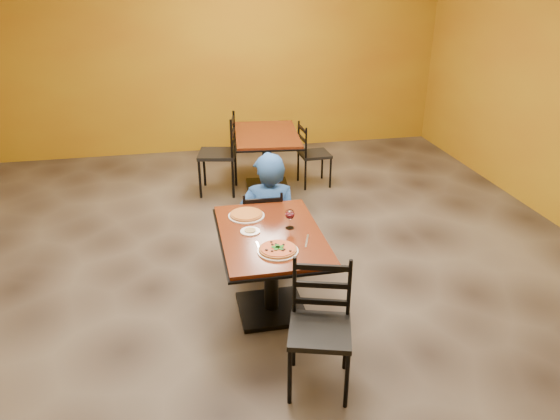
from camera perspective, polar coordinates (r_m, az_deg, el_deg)
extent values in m
cube|color=black|center=(5.02, -1.98, -7.52)|extent=(7.00, 8.00, 0.01)
cube|color=#A68212|center=(8.30, -7.00, 16.44)|extent=(7.00, 0.01, 3.00)
cube|color=#56240D|center=(4.23, -0.98, -2.66)|extent=(0.80, 1.20, 0.03)
cube|color=black|center=(4.24, -0.98, -2.96)|extent=(0.83, 1.23, 0.02)
cylinder|color=black|center=(4.41, -0.95, -6.87)|extent=(0.12, 0.12, 0.66)
cube|color=black|center=(4.60, -0.92, -10.58)|extent=(0.55, 0.55, 0.04)
cube|color=#56240D|center=(6.81, -1.46, 8.17)|extent=(0.90, 1.26, 0.03)
cube|color=black|center=(6.82, -1.46, 7.97)|extent=(0.94, 1.29, 0.02)
cylinder|color=black|center=(6.92, -1.43, 5.27)|extent=(0.12, 0.12, 0.66)
cube|color=black|center=(7.05, -1.40, 2.59)|extent=(0.59, 0.59, 0.04)
imported|color=navy|center=(5.05, -1.25, 0.06)|extent=(0.62, 0.45, 1.15)
cylinder|color=white|center=(3.95, -0.23, -4.44)|extent=(0.31, 0.31, 0.01)
cylinder|color=maroon|center=(3.94, -0.23, -4.23)|extent=(0.28, 0.28, 0.02)
cylinder|color=white|center=(4.50, -3.65, -0.63)|extent=(0.31, 0.31, 0.01)
cylinder|color=orange|center=(4.50, -3.66, -0.44)|extent=(0.28, 0.28, 0.02)
cylinder|color=white|center=(4.24, -3.24, -2.31)|extent=(0.16, 0.16, 0.01)
cylinder|color=#A88951|center=(4.24, -3.24, -2.21)|extent=(0.09, 0.09, 0.01)
cube|color=silver|center=(4.01, -2.29, -4.06)|extent=(0.02, 0.19, 0.00)
cube|color=silver|center=(4.10, 2.92, -3.34)|extent=(0.08, 0.20, 0.00)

